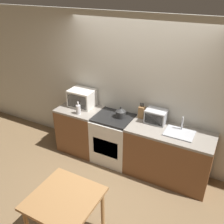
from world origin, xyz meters
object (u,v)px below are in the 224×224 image
object	(u,v)px
bottle	(78,109)
stove_range	(113,139)
kettle	(121,113)
dining_table	(65,203)
toaster_oven	(156,116)
microwave	(82,98)

from	to	relation	value
bottle	stove_range	bearing A→B (deg)	17.21
kettle	dining_table	distance (m)	1.85
bottle	toaster_oven	size ratio (longest dim) A/B	0.68
stove_range	bottle	bearing A→B (deg)	-162.79
kettle	dining_table	world-z (taller)	kettle
microwave	bottle	size ratio (longest dim) A/B	1.98
kettle	bottle	distance (m)	0.76
bottle	toaster_oven	world-z (taller)	bottle
microwave	toaster_oven	world-z (taller)	microwave
kettle	toaster_oven	size ratio (longest dim) A/B	0.58
stove_range	dining_table	distance (m)	1.79
kettle	toaster_oven	world-z (taller)	toaster_oven
toaster_oven	dining_table	distance (m)	2.01
bottle	toaster_oven	bearing A→B (deg)	15.01
stove_range	bottle	xyz separation A→B (m)	(-0.61, -0.19, 0.54)
microwave	bottle	xyz separation A→B (m)	(0.12, -0.30, -0.07)
stove_range	dining_table	xyz separation A→B (m)	(0.26, -1.76, 0.19)
toaster_oven	dining_table	world-z (taller)	toaster_oven
microwave	dining_table	size ratio (longest dim) A/B	0.59
stove_range	microwave	size ratio (longest dim) A/B	1.95
toaster_oven	kettle	bearing A→B (deg)	-169.52
stove_range	bottle	distance (m)	0.83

